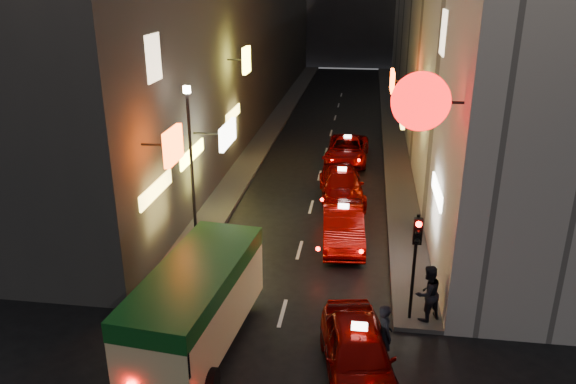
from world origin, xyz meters
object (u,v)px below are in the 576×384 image
at_px(traffic_light, 416,246).
at_px(taxi_near, 358,350).
at_px(lamp_post, 191,156).
at_px(minibus, 197,297).
at_px(pedestrian_crossing, 385,331).

bearing_deg(traffic_light, taxi_near, -119.56).
height_order(traffic_light, lamp_post, lamp_post).
bearing_deg(traffic_light, minibus, -161.99).
bearing_deg(traffic_light, pedestrian_crossing, -113.21).
distance_m(minibus, taxi_near, 4.71).
bearing_deg(pedestrian_crossing, traffic_light, -43.66).
xyz_separation_m(minibus, taxi_near, (4.59, -0.74, -0.75)).
bearing_deg(taxi_near, pedestrian_crossing, 46.66).
bearing_deg(minibus, traffic_light, 18.01).
height_order(minibus, taxi_near, minibus).
xyz_separation_m(minibus, lamp_post, (-2.06, 6.52, 2.08)).
relative_size(minibus, taxi_near, 1.06).
relative_size(taxi_near, lamp_post, 0.95).
xyz_separation_m(taxi_near, pedestrian_crossing, (0.69, 0.73, 0.15)).
xyz_separation_m(pedestrian_crossing, lamp_post, (-7.34, 6.53, 2.68)).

